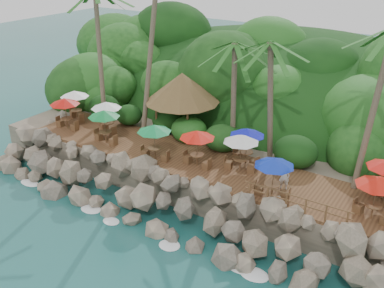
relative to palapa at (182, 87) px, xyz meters
The scene contains 12 objects.
ground 11.71m from the palapa, 71.45° to the right, with size 140.00×140.00×0.00m, color #19514F.
land_base 8.56m from the palapa, 63.00° to the left, with size 32.00×25.20×2.10m, color gray.
jungle_hill 15.36m from the palapa, 76.85° to the left, with size 44.80×28.00×15.40m, color #143811.
seawall 9.51m from the palapa, 67.05° to the right, with size 29.00×4.00×2.30m, color gray, non-canonical shape.
terrace 6.06m from the palapa, 48.40° to the right, with size 26.00×5.00×0.20m, color brown.
jungle_foliage 8.53m from the palapa, 58.83° to the left, with size 44.00×16.00×12.00m, color #143811, non-canonical shape.
foam_line 11.45m from the palapa, 70.89° to the right, with size 25.20×0.80×0.06m.
palms 8.19m from the palapa, ahead, with size 30.37×6.97×13.91m.
palapa is the anchor object (origin of this frame).
dining_clusters 5.10m from the palapa, 51.10° to the right, with size 25.89×5.48×2.48m.
railing 13.22m from the palapa, 27.70° to the right, with size 6.10×0.10×1.00m.
waiter 11.04m from the palapa, 22.11° to the right, with size 0.62×0.40×1.69m, color white.
Camera 1 is at (14.70, -16.68, 15.75)m, focal length 41.98 mm.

